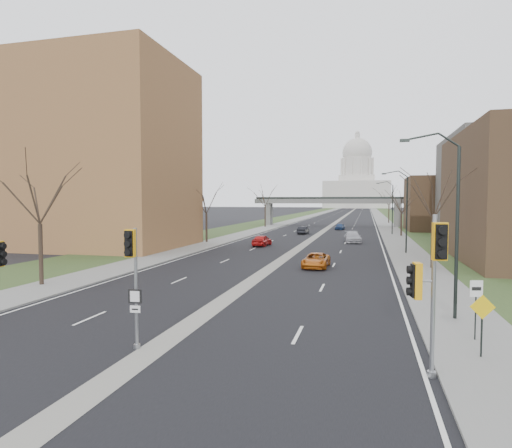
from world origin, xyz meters
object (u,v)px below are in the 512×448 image
at_px(signal_pole_right, 429,272).
at_px(speed_limit_sign, 476,299).
at_px(warning_sign, 482,317).
at_px(car_left_near, 262,240).
at_px(car_right_mid, 353,237).
at_px(car_left_far, 303,230).
at_px(signal_pole_median, 133,266).
at_px(car_right_far, 340,226).
at_px(car_right_near, 316,260).

bearing_deg(signal_pole_right, speed_limit_sign, 52.37).
distance_m(signal_pole_right, warning_sign, 3.58).
relative_size(signal_pole_right, warning_sign, 2.35).
xyz_separation_m(signal_pole_right, speed_limit_sign, (2.32, 4.25, -1.66)).
xyz_separation_m(car_left_near, car_right_mid, (10.79, 7.32, 0.03)).
relative_size(signal_pole_right, car_left_far, 1.31).
relative_size(signal_pole_median, car_right_far, 1.25).
height_order(warning_sign, car_right_far, warning_sign).
xyz_separation_m(speed_limit_sign, car_right_mid, (-6.03, 40.35, -1.02)).
bearing_deg(signal_pole_median, car_right_far, 81.53).
bearing_deg(signal_pole_right, car_left_near, 102.22).
bearing_deg(car_left_far, signal_pole_median, 94.90).
distance_m(warning_sign, car_left_far, 57.01).
distance_m(car_left_near, car_left_far, 20.28).
bearing_deg(car_right_near, car_left_far, 101.62).
bearing_deg(signal_pole_median, warning_sign, 4.75).
bearing_deg(car_left_near, car_right_near, 122.37).
relative_size(car_left_far, car_right_near, 0.91).
height_order(car_right_mid, car_right_far, car_right_mid).
bearing_deg(car_right_near, car_right_far, 92.76).
relative_size(warning_sign, car_left_far, 0.56).
height_order(warning_sign, car_right_mid, warning_sign).
distance_m(warning_sign, car_right_far, 68.14).
relative_size(warning_sign, car_right_near, 0.51).
xyz_separation_m(signal_pole_median, car_left_far, (-1.96, 57.46, -2.56)).
bearing_deg(car_left_far, car_left_near, 86.59).
bearing_deg(warning_sign, car_right_far, 89.54).
relative_size(speed_limit_sign, car_right_near, 0.54).
bearing_deg(car_left_far, car_right_mid, 126.60).
xyz_separation_m(signal_pole_median, car_right_mid, (6.58, 44.63, -2.49)).
bearing_deg(signal_pole_right, car_right_far, 86.63).
bearing_deg(speed_limit_sign, car_left_far, 90.05).
bearing_deg(car_left_far, warning_sign, 107.50).
distance_m(warning_sign, car_right_mid, 42.75).
distance_m(car_left_far, car_right_far, 13.46).
bearing_deg(car_left_far, speed_limit_sign, 108.26).
distance_m(car_left_near, car_right_near, 17.67).
bearing_deg(speed_limit_sign, signal_pole_median, -176.55).
relative_size(speed_limit_sign, warning_sign, 1.07).
xyz_separation_m(signal_pole_right, car_right_mid, (-3.71, 44.60, -2.68)).
height_order(signal_pole_right, car_right_far, signal_pole_right).
height_order(speed_limit_sign, car_right_mid, speed_limit_sign).
xyz_separation_m(warning_sign, car_right_near, (-8.07, 19.53, -0.95)).
xyz_separation_m(car_left_far, car_right_far, (5.34, 12.36, -0.03)).
bearing_deg(signal_pole_right, car_right_mid, 85.73).
bearing_deg(signal_pole_right, warning_sign, 38.43).
bearing_deg(warning_sign, signal_pole_median, -177.59).
distance_m(signal_pole_median, car_left_near, 37.63).
bearing_deg(car_right_mid, signal_pole_right, -92.12).
height_order(signal_pole_right, car_right_mid, signal_pole_right).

